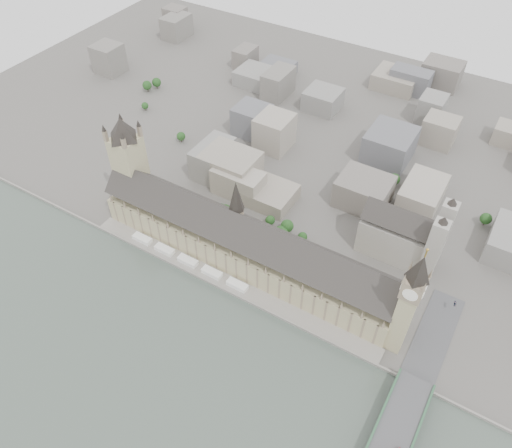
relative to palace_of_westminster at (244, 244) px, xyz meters
The scene contains 12 objects.
ground 30.06m from the palace_of_westminster, 90.00° to the right, with size 900.00×900.00×0.00m, color #595651.
embankment_wall 40.67m from the palace_of_westminster, 90.00° to the right, with size 600.00×1.50×3.00m, color gray.
river_terrace 34.80m from the palace_of_westminster, 90.00° to the right, with size 270.00×15.00×2.00m, color gray.
terrace_tents 51.60m from the palace_of_westminster, 146.28° to the right, with size 118.00×7.00×4.00m.
palace_of_westminster is the anchor object (origin of this frame).
elizabeth_tower 142.94m from the palace_of_westminster, ahead, with size 17.00×17.00×107.50m.
victoria_tower 126.41m from the palace_of_westminster, behind, with size 30.00×30.00×100.00m.
central_tower 37.14m from the palace_of_westminster, 147.79° to the left, with size 13.00×13.00×48.00m.
westminster_abbey 134.09m from the palace_of_westminster, 34.17° to the left, with size 68.00×36.00×64.00m.
city_skyline_inland 225.33m from the palace_of_westminster, 90.00° to the left, with size 720.00×360.00×38.00m, color gray, non-canonical shape.
park_trees 44.22m from the palace_of_westminster, 103.94° to the left, with size 110.00×30.00×15.00m, color #163F18, non-canonical shape.
car_approach 172.33m from the palace_of_westminster, 13.56° to the left, with size 1.84×4.53×1.31m, color gray.
Camera 1 is at (152.22, -213.75, 327.87)m, focal length 35.00 mm.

